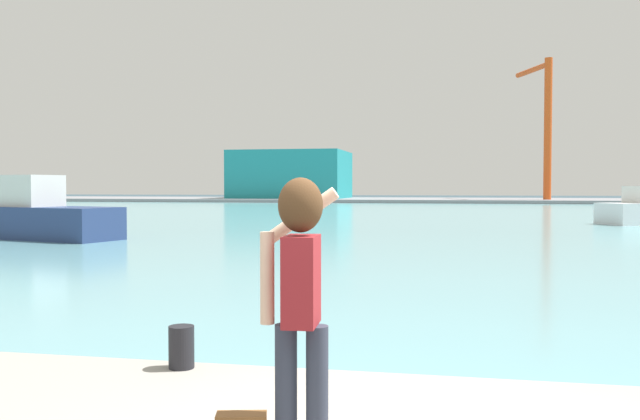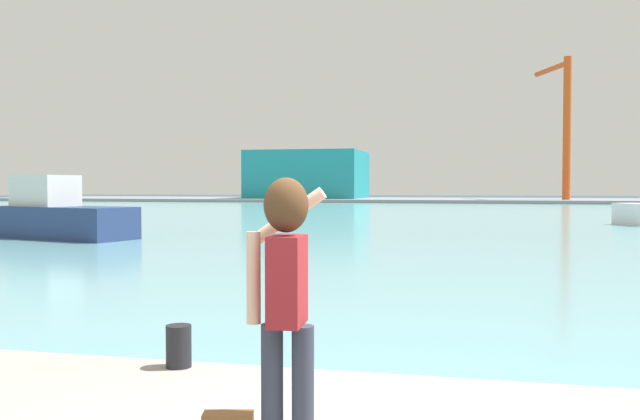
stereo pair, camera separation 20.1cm
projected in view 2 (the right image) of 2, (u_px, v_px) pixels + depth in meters
ground_plane at (467, 214)px, 52.81m from camera, size 220.00×220.00×0.00m
harbor_water at (467, 213)px, 54.76m from camera, size 140.00×100.00×0.02m
far_shore_dock at (470, 200)px, 93.72m from camera, size 140.00×20.00×0.44m
person_photographer at (286, 286)px, 4.21m from camera, size 0.53×0.55×1.74m
harbor_bollard at (179, 346)px, 6.29m from camera, size 0.24×0.24×0.39m
boat_moored at (57, 216)px, 27.94m from camera, size 7.09×4.04×2.60m
warehouse_left at (308, 175)px, 99.79m from camera, size 16.14×13.58×6.86m
port_crane at (564, 116)px, 87.97m from camera, size 3.92×9.31×18.42m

